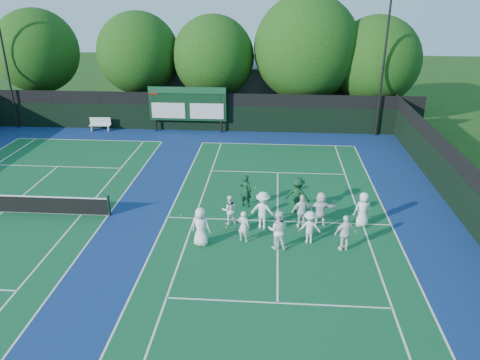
# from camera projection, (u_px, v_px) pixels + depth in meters

# --- Properties ---
(ground) EXTENTS (120.00, 120.00, 0.00)m
(ground) POSITION_uv_depth(u_px,v_px,m) (278.00, 231.00, 22.02)
(ground) COLOR #193D10
(ground) RESTS_ON ground
(court_apron) EXTENTS (34.00, 32.00, 0.01)m
(court_apron) POSITION_uv_depth(u_px,v_px,m) (157.00, 217.00, 23.35)
(court_apron) COLOR navy
(court_apron) RESTS_ON ground
(near_court) EXTENTS (11.05, 23.85, 0.01)m
(near_court) POSITION_uv_depth(u_px,v_px,m) (278.00, 221.00, 22.94)
(near_court) COLOR #104E29
(near_court) RESTS_ON ground
(left_court) EXTENTS (11.05, 23.85, 0.01)m
(left_court) POSITION_uv_depth(u_px,v_px,m) (3.00, 212.00, 23.89)
(left_court) COLOR #104E29
(left_court) RESTS_ON ground
(back_fence) EXTENTS (34.00, 0.08, 3.00)m
(back_fence) POSITION_uv_depth(u_px,v_px,m) (201.00, 114.00, 36.61)
(back_fence) COLOR black
(back_fence) RESTS_ON ground
(divider_fence_right) EXTENTS (0.08, 32.00, 3.00)m
(divider_fence_right) POSITION_uv_depth(u_px,v_px,m) (472.00, 202.00, 21.80)
(divider_fence_right) COLOR black
(divider_fence_right) RESTS_ON ground
(scoreboard) EXTENTS (6.00, 0.21, 3.55)m
(scoreboard) POSITION_uv_depth(u_px,v_px,m) (187.00, 104.00, 35.98)
(scoreboard) COLOR black
(scoreboard) RESTS_ON ground
(clubhouse) EXTENTS (18.00, 6.00, 4.00)m
(clubhouse) POSITION_uv_depth(u_px,v_px,m) (257.00, 86.00, 43.44)
(clubhouse) COLOR slate
(clubhouse) RESTS_ON ground
(light_pole_left) EXTENTS (1.20, 0.30, 10.12)m
(light_pole_left) POSITION_uv_depth(u_px,v_px,m) (3.00, 47.00, 35.44)
(light_pole_left) COLOR black
(light_pole_left) RESTS_ON ground
(light_pole_right) EXTENTS (1.20, 0.30, 10.12)m
(light_pole_right) POSITION_uv_depth(u_px,v_px,m) (385.00, 51.00, 33.50)
(light_pole_right) COLOR black
(light_pole_right) RESTS_ON ground
(tennis_net) EXTENTS (11.30, 0.10, 1.10)m
(tennis_net) POSITION_uv_depth(u_px,v_px,m) (2.00, 203.00, 23.71)
(tennis_net) COLOR black
(tennis_net) RESTS_ON ground
(bench) EXTENTS (1.67, 0.50, 1.05)m
(bench) POSITION_uv_depth(u_px,v_px,m) (100.00, 124.00, 36.89)
(bench) COLOR silver
(bench) RESTS_ON ground
(tree_a) EXTENTS (6.94, 6.94, 9.02)m
(tree_a) POSITION_uv_depth(u_px,v_px,m) (39.00, 53.00, 39.31)
(tree_a) COLOR black
(tree_a) RESTS_ON ground
(tree_b) EXTENTS (6.72, 6.72, 8.83)m
(tree_b) POSITION_uv_depth(u_px,v_px,m) (140.00, 55.00, 38.75)
(tree_b) COLOR black
(tree_b) RESTS_ON ground
(tree_c) EXTENTS (6.69, 6.69, 8.60)m
(tree_c) POSITION_uv_depth(u_px,v_px,m) (215.00, 59.00, 38.41)
(tree_c) COLOR black
(tree_c) RESTS_ON ground
(tree_d) EXTENTS (8.47, 8.47, 10.21)m
(tree_d) POSITION_uv_depth(u_px,v_px,m) (308.00, 51.00, 37.63)
(tree_d) COLOR black
(tree_d) RESTS_ON ground
(tree_e) EXTENTS (7.10, 7.10, 8.62)m
(tree_e) POSITION_uv_depth(u_px,v_px,m) (377.00, 63.00, 37.58)
(tree_e) COLOR black
(tree_e) RESTS_ON ground
(tennis_ball_0) EXTENTS (0.07, 0.07, 0.07)m
(tennis_ball_0) POSITION_uv_depth(u_px,v_px,m) (226.00, 227.00, 22.31)
(tennis_ball_0) COLOR #BCDB19
(tennis_ball_0) RESTS_ON ground
(tennis_ball_1) EXTENTS (0.07, 0.07, 0.07)m
(tennis_ball_1) POSITION_uv_depth(u_px,v_px,m) (308.00, 200.00, 25.11)
(tennis_ball_1) COLOR #BCDB19
(tennis_ball_1) RESTS_ON ground
(tennis_ball_2) EXTENTS (0.07, 0.07, 0.07)m
(tennis_ball_2) POSITION_uv_depth(u_px,v_px,m) (341.00, 237.00, 21.46)
(tennis_ball_2) COLOR #BCDB19
(tennis_ball_2) RESTS_ON ground
(tennis_ball_3) EXTENTS (0.07, 0.07, 0.07)m
(tennis_ball_3) POSITION_uv_depth(u_px,v_px,m) (181.00, 215.00, 23.45)
(tennis_ball_3) COLOR #BCDB19
(tennis_ball_3) RESTS_ON ground
(tennis_ball_4) EXTENTS (0.07, 0.07, 0.07)m
(tennis_ball_4) POSITION_uv_depth(u_px,v_px,m) (255.00, 188.00, 26.63)
(tennis_ball_4) COLOR #BCDB19
(tennis_ball_4) RESTS_ON ground
(tennis_ball_5) EXTENTS (0.07, 0.07, 0.07)m
(tennis_ball_5) POSITION_uv_depth(u_px,v_px,m) (303.00, 221.00, 22.86)
(tennis_ball_5) COLOR #BCDB19
(tennis_ball_5) RESTS_ON ground
(player_front_0) EXTENTS (0.99, 0.76, 1.80)m
(player_front_0) POSITION_uv_depth(u_px,v_px,m) (201.00, 227.00, 20.55)
(player_front_0) COLOR white
(player_front_0) RESTS_ON ground
(player_front_1) EXTENTS (0.63, 0.51, 1.51)m
(player_front_1) POSITION_uv_depth(u_px,v_px,m) (244.00, 226.00, 20.88)
(player_front_1) COLOR white
(player_front_1) RESTS_ON ground
(player_front_2) EXTENTS (0.93, 0.75, 1.80)m
(player_front_2) POSITION_uv_depth(u_px,v_px,m) (278.00, 230.00, 20.28)
(player_front_2) COLOR white
(player_front_2) RESTS_ON ground
(player_front_3) EXTENTS (1.02, 0.61, 1.55)m
(player_front_3) POSITION_uv_depth(u_px,v_px,m) (309.00, 227.00, 20.78)
(player_front_3) COLOR white
(player_front_3) RESTS_ON ground
(player_front_4) EXTENTS (1.05, 0.66, 1.67)m
(player_front_4) POSITION_uv_depth(u_px,v_px,m) (345.00, 233.00, 20.16)
(player_front_4) COLOR white
(player_front_4) RESTS_ON ground
(player_back_0) EXTENTS (0.85, 0.74, 1.49)m
(player_back_0) POSITION_uv_depth(u_px,v_px,m) (229.00, 210.00, 22.44)
(player_back_0) COLOR white
(player_back_0) RESTS_ON ground
(player_back_1) EXTENTS (1.34, 0.98, 1.86)m
(player_back_1) POSITION_uv_depth(u_px,v_px,m) (263.00, 210.00, 21.98)
(player_back_1) COLOR white
(player_back_1) RESTS_ON ground
(player_back_2) EXTENTS (1.05, 0.61, 1.69)m
(player_back_2) POSITION_uv_depth(u_px,v_px,m) (302.00, 211.00, 22.07)
(player_back_2) COLOR white
(player_back_2) RESTS_ON ground
(player_back_3) EXTENTS (1.62, 0.60, 1.72)m
(player_back_3) POSITION_uv_depth(u_px,v_px,m) (321.00, 209.00, 22.28)
(player_back_3) COLOR white
(player_back_3) RESTS_ON ground
(player_back_4) EXTENTS (0.94, 0.72, 1.73)m
(player_back_4) POSITION_uv_depth(u_px,v_px,m) (363.00, 210.00, 22.18)
(player_back_4) COLOR white
(player_back_4) RESTS_ON ground
(coach_left) EXTENTS (0.75, 0.63, 1.76)m
(coach_left) POSITION_uv_depth(u_px,v_px,m) (246.00, 191.00, 24.16)
(coach_left) COLOR #0F3821
(coach_left) RESTS_ON ground
(coach_right) EXTENTS (1.35, 0.96, 1.89)m
(coach_right) POSITION_uv_depth(u_px,v_px,m) (297.00, 195.00, 23.54)
(coach_right) COLOR #0F391E
(coach_right) RESTS_ON ground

